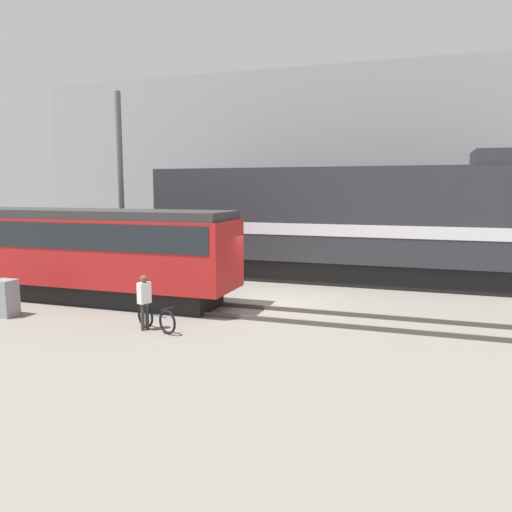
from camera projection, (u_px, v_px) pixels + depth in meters
name	position (u px, v px, depth m)	size (l,w,h in m)	color
ground_plane	(271.00, 303.00, 17.99)	(120.00, 120.00, 0.00)	gray
track_near	(256.00, 312.00, 16.41)	(60.00, 1.51, 0.14)	#47423D
track_far	(303.00, 278.00, 22.78)	(60.00, 1.51, 0.14)	#47423D
building_backdrop	(337.00, 168.00, 30.13)	(36.63, 6.00, 10.71)	#99999E
freight_locomotive	(341.00, 223.00, 21.91)	(16.64, 3.04, 5.60)	black
streetcar	(87.00, 249.00, 18.22)	(11.28, 2.54, 3.36)	black
bicycle	(156.00, 319.00, 14.46)	(1.61, 0.74, 0.77)	black
person	(144.00, 297.00, 14.49)	(0.34, 0.42, 1.63)	#333333
utility_pole_left	(121.00, 189.00, 21.35)	(0.24, 0.24, 8.15)	#595959
signal_box	(5.00, 298.00, 16.11)	(0.70, 0.60, 1.20)	gray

